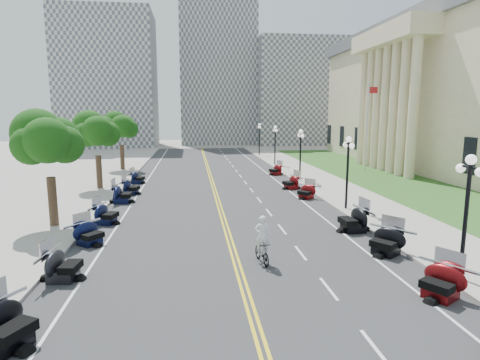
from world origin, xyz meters
name	(u,v)px	position (x,y,z in m)	size (l,w,h in m)	color
ground	(227,231)	(0.00, 0.00, 0.00)	(160.00, 160.00, 0.00)	gray
road	(216,196)	(0.00, 10.00, 0.00)	(16.00, 90.00, 0.01)	#333335
centerline_yellow_a	(215,196)	(-0.12, 10.00, 0.01)	(0.12, 90.00, 0.00)	yellow
centerline_yellow_b	(218,196)	(0.12, 10.00, 0.01)	(0.12, 90.00, 0.00)	yellow
edge_line_north	(293,194)	(6.40, 10.00, 0.01)	(0.12, 90.00, 0.00)	white
edge_line_south	(136,198)	(-6.40, 10.00, 0.01)	(0.12, 90.00, 0.00)	white
lane_dash_3	(376,349)	(3.20, -12.00, 0.01)	(0.12, 2.00, 0.00)	white
lane_dash_4	(329,289)	(3.20, -8.00, 0.01)	(0.12, 2.00, 0.00)	white
lane_dash_5	(301,253)	(3.20, -4.00, 0.01)	(0.12, 2.00, 0.00)	white
lane_dash_6	(282,229)	(3.20, 0.00, 0.01)	(0.12, 2.00, 0.00)	white
lane_dash_7	(269,212)	(3.20, 4.00, 0.01)	(0.12, 2.00, 0.00)	white
lane_dash_8	(259,200)	(3.20, 8.00, 0.01)	(0.12, 2.00, 0.00)	white
lane_dash_9	(251,190)	(3.20, 12.00, 0.01)	(0.12, 2.00, 0.00)	white
lane_dash_10	(245,182)	(3.20, 16.00, 0.01)	(0.12, 2.00, 0.00)	white
lane_dash_11	(240,176)	(3.20, 20.00, 0.01)	(0.12, 2.00, 0.00)	white
lane_dash_12	(236,171)	(3.20, 24.00, 0.01)	(0.12, 2.00, 0.00)	white
lane_dash_13	(233,166)	(3.20, 28.00, 0.01)	(0.12, 2.00, 0.00)	white
lane_dash_14	(230,162)	(3.20, 32.00, 0.01)	(0.12, 2.00, 0.00)	white
lane_dash_15	(227,159)	(3.20, 36.00, 0.01)	(0.12, 2.00, 0.00)	white
lane_dash_16	(225,156)	(3.20, 40.00, 0.01)	(0.12, 2.00, 0.00)	white
lane_dash_17	(223,154)	(3.20, 44.00, 0.01)	(0.12, 2.00, 0.00)	white
lane_dash_18	(221,151)	(3.20, 48.00, 0.01)	(0.12, 2.00, 0.00)	white
lane_dash_19	(220,149)	(3.20, 52.00, 0.01)	(0.12, 2.00, 0.00)	white
sidewalk_north	(340,192)	(10.50, 10.00, 0.07)	(5.00, 90.00, 0.15)	#9E9991
sidewalk_south	(82,198)	(-10.50, 10.00, 0.07)	(5.00, 90.00, 0.15)	#9E9991
lawn	(376,176)	(17.50, 18.00, 0.05)	(9.00, 60.00, 0.10)	#356023
distant_block_a	(109,81)	(-18.00, 62.00, 13.00)	(18.00, 14.00, 26.00)	gray
distant_block_b	(218,74)	(4.00, 68.00, 15.00)	(16.00, 12.00, 30.00)	gray
distant_block_c	(301,93)	(22.00, 65.00, 11.00)	(20.00, 14.00, 22.00)	gray
street_lamp_1	(465,219)	(8.60, -8.00, 2.60)	(0.50, 1.20, 4.90)	black
street_lamp_2	(347,173)	(8.60, 4.00, 2.60)	(0.50, 1.20, 4.90)	black
street_lamp_3	(300,155)	(8.60, 16.00, 2.60)	(0.50, 1.20, 4.90)	black
street_lamp_4	(275,145)	(8.60, 28.00, 2.60)	(0.50, 1.20, 4.90)	black
street_lamp_5	(259,139)	(8.60, 40.00, 2.60)	(0.50, 1.20, 4.90)	black
flagpole	(367,128)	(18.00, 22.00, 5.00)	(1.10, 0.20, 10.00)	silver
tree_2	(48,147)	(-10.00, 2.00, 4.75)	(4.80, 4.80, 9.20)	#235619
tree_3	(97,135)	(-10.00, 14.00, 4.75)	(4.80, 4.80, 9.20)	#235619
tree_4	(121,130)	(-10.00, 26.00, 4.75)	(4.80, 4.80, 9.20)	#235619
motorcycle_n_3	(441,280)	(6.96, -9.23, 0.69)	(1.97, 1.97, 1.38)	#590A0C
motorcycle_n_4	(386,240)	(7.17, -4.66, 0.72)	(2.04, 2.04, 1.43)	black
motorcycle_n_5	(354,218)	(7.11, -0.88, 0.77)	(2.20, 2.20, 1.54)	black
motorcycle_n_7	(306,191)	(6.96, 8.08, 0.62)	(1.77, 1.77, 1.24)	#590A0C
motorcycle_n_8	(291,182)	(6.76, 12.19, 0.67)	(1.92, 1.92, 1.34)	#590A0C
motorcycle_n_10	(276,169)	(7.09, 20.35, 0.64)	(1.82, 1.82, 1.27)	#590A0C
motorcycle_s_3	(5,323)	(-7.27, -10.66, 0.75)	(2.14, 2.14, 1.50)	black
motorcycle_s_4	(62,263)	(-7.13, -5.92, 0.70)	(2.00, 2.00, 1.40)	black
motorcycle_s_5	(89,232)	(-7.17, -1.49, 0.65)	(1.87, 1.87, 1.31)	black
motorcycle_s_6	(106,213)	(-7.14, 2.42, 0.68)	(1.95, 1.95, 1.36)	black
motorcycle_s_7	(122,193)	(-7.14, 8.24, 0.75)	(2.13, 2.13, 1.49)	black
motorcycle_s_8	(131,186)	(-6.97, 11.39, 0.68)	(1.94, 1.94, 1.36)	black
motorcycle_s_9	(138,177)	(-7.11, 16.74, 0.62)	(1.78, 1.78, 1.25)	black
bicycle	(262,252)	(1.12, -5.06, 0.51)	(0.48, 1.69, 1.01)	#A51414
cyclist_rider	(262,221)	(1.12, -5.06, 1.94)	(0.67, 0.44, 1.85)	white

